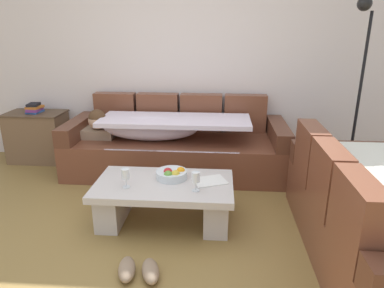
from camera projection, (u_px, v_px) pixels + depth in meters
The scene contains 13 objects.
ground_plane at pixel (141, 251), 2.74m from camera, with size 14.00×14.00×0.00m, color olive.
back_wall at pixel (174, 54), 4.34m from camera, with size 9.00×0.10×2.70m, color silver.
couch_along_wall at pixel (173, 145), 4.16m from camera, with size 2.54×0.92×0.88m.
couch_near_window at pixel (375, 220), 2.54m from camera, with size 0.92×1.99×0.88m.
coffee_table at pixel (164, 197), 3.09m from camera, with size 1.20×0.68×0.38m.
fruit_bowl at pixel (172, 174), 3.11m from camera, with size 0.28×0.28×0.10m.
wine_glass_near_left at pixel (126, 175), 2.92m from camera, with size 0.07×0.07×0.17m.
wine_glass_near_right at pixel (196, 178), 2.86m from camera, with size 0.07×0.07×0.17m.
open_magazine at pixel (210, 181), 3.06m from camera, with size 0.28×0.21×0.01m, color white.
side_cabinet at pixel (38, 137), 4.51m from camera, with size 0.72×0.44×0.64m.
book_stack_on_cabinet at pixel (34, 108), 4.39m from camera, with size 0.18×0.22×0.12m.
floor_lamp at pixel (358, 82), 3.67m from camera, with size 0.33×0.31×1.95m.
pair_of_shoes at pixel (139, 270), 2.46m from camera, with size 0.35×0.30×0.09m.
Camera 1 is at (0.59, -2.29, 1.67)m, focal length 32.74 mm.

